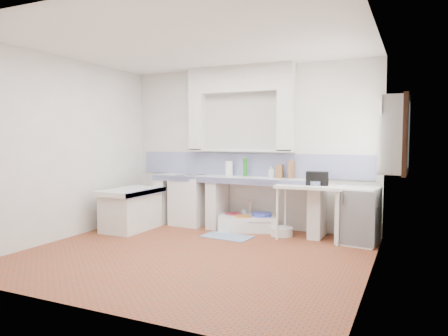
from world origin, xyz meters
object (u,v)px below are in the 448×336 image
at_px(side_table, 310,212).
at_px(fridge, 358,216).
at_px(stove, 191,201).
at_px(sink, 247,224).

relative_size(side_table, fridge, 1.21).
bearing_deg(stove, side_table, -1.61).
xyz_separation_m(stove, fridge, (2.93, -0.18, -0.01)).
relative_size(sink, fridge, 1.13).
distance_m(stove, sink, 1.16).
relative_size(sink, side_table, 0.94).
relative_size(stove, side_table, 0.85).
relative_size(stove, sink, 0.91).
height_order(side_table, fridge, fridge).
xyz_separation_m(sink, side_table, (1.11, -0.18, 0.31)).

